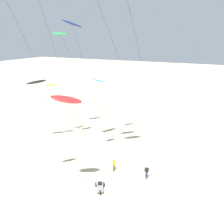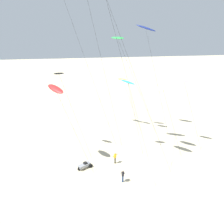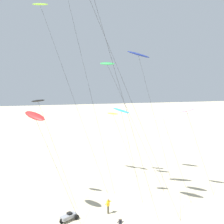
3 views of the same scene
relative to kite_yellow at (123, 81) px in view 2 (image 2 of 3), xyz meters
The scene contains 12 objects.
ground_plane 16.67m from the kite_yellow, 91.32° to the right, with size 260.00×260.00×0.00m, color beige.
kite_yellow is the anchor object (origin of this frame).
kite_navy 9.30m from the kite_yellow, 26.91° to the right, with size 5.66×4.21×18.42m.
kite_white 10.26m from the kite_yellow, 70.29° to the right, with size 3.92×3.38×10.43m.
kite_cyan 8.71m from the kite_yellow, 98.60° to the right, with size 3.25×2.23×11.13m.
kite_red 15.26m from the kite_yellow, 136.13° to the right, with size 5.41×4.49×11.29m.
kite_black 12.87m from the kite_yellow, 146.97° to the right, with size 4.77×3.76×12.12m.
kite_pink 11.08m from the kite_yellow, 48.49° to the right, with size 3.81×3.16×10.86m.
kite_green 7.87m from the kite_yellow, 116.21° to the right, with size 7.36×5.60×16.62m.
kite_flyer_nearest 14.76m from the kite_yellow, 107.50° to the right, with size 0.73×0.73×1.67m.
kite_flyer_middle 18.24m from the kite_yellow, 102.68° to the right, with size 0.56×0.59×1.67m.
beach_buggy 16.85m from the kite_yellow, 123.21° to the right, with size 2.06×1.68×0.82m.
Camera 2 is at (-8.72, -24.31, 17.41)m, focal length 36.22 mm.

